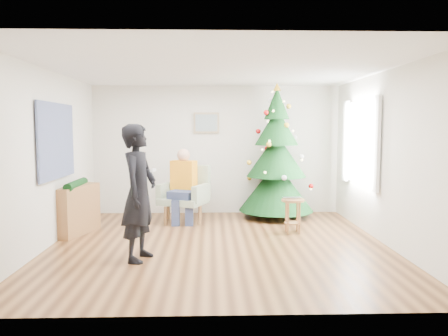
{
  "coord_description": "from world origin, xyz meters",
  "views": [
    {
      "loc": [
        -0.12,
        -6.42,
        1.74
      ],
      "look_at": [
        0.1,
        0.6,
        1.1
      ],
      "focal_mm": 35.0,
      "sensor_mm": 36.0,
      "label": 1
    }
  ],
  "objects_px": {
    "stool": "(293,216)",
    "console": "(77,210)",
    "standing_man": "(139,193)",
    "armchair": "(185,201)",
    "christmas_tree": "(276,157)"
  },
  "relations": [
    {
      "from": "standing_man",
      "to": "console",
      "type": "relative_size",
      "value": 1.8
    },
    {
      "from": "christmas_tree",
      "to": "armchair",
      "type": "height_order",
      "value": "christmas_tree"
    },
    {
      "from": "armchair",
      "to": "standing_man",
      "type": "relative_size",
      "value": 0.58
    },
    {
      "from": "standing_man",
      "to": "console",
      "type": "xyz_separation_m",
      "value": [
        -1.27,
        1.48,
        -0.5
      ]
    },
    {
      "from": "stool",
      "to": "console",
      "type": "height_order",
      "value": "console"
    },
    {
      "from": "standing_man",
      "to": "console",
      "type": "distance_m",
      "value": 2.02
    },
    {
      "from": "stool",
      "to": "armchair",
      "type": "distance_m",
      "value": 2.09
    },
    {
      "from": "christmas_tree",
      "to": "stool",
      "type": "bearing_deg",
      "value": -86.1
    },
    {
      "from": "christmas_tree",
      "to": "console",
      "type": "height_order",
      "value": "christmas_tree"
    },
    {
      "from": "standing_man",
      "to": "christmas_tree",
      "type": "bearing_deg",
      "value": -26.24
    },
    {
      "from": "armchair",
      "to": "console",
      "type": "distance_m",
      "value": 1.96
    },
    {
      "from": "armchair",
      "to": "console",
      "type": "bearing_deg",
      "value": -128.86
    },
    {
      "from": "christmas_tree",
      "to": "standing_man",
      "type": "height_order",
      "value": "christmas_tree"
    },
    {
      "from": "stool",
      "to": "standing_man",
      "type": "xyz_separation_m",
      "value": [
        -2.3,
        -1.42,
        0.61
      ]
    },
    {
      "from": "christmas_tree",
      "to": "console",
      "type": "bearing_deg",
      "value": -160.58
    }
  ]
}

